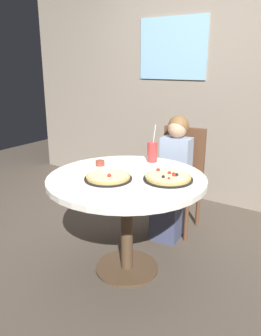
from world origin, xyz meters
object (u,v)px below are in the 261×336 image
pizza_veggie (108,177)px  soda_cup (152,152)px  dining_table (127,191)px  plate_small (123,167)px  diner_child (172,184)px  pizza_cheese (168,178)px  sauce_bowl (100,163)px  chair_wooden (180,173)px

pizza_veggie → soda_cup: (0.03, 0.55, 0.06)m
dining_table → plate_small: size_ratio=6.25×
diner_child → pizza_veggie: diner_child is taller
pizza_cheese → sauce_bowl: bearing=179.2°
pizza_veggie → soda_cup: size_ratio=1.07×
pizza_veggie → pizza_cheese: 0.41m
diner_child → soda_cup: bearing=-100.0°
pizza_cheese → plate_small: 0.44m
dining_table → sauce_bowl: 0.36m
chair_wooden → diner_child: (0.02, -0.18, -0.05)m
pizza_cheese → plate_small: bearing=170.8°
pizza_cheese → soda_cup: soda_cup is taller
diner_child → sauce_bowl: (-0.33, -0.60, 0.29)m
sauce_bowl → plate_small: bearing=19.7°
diner_child → pizza_cheese: bearing=-66.2°
chair_wooden → pizza_veggie: chair_wooden is taller
dining_table → soda_cup: size_ratio=3.67×
dining_table → diner_child: (0.01, 0.71, -0.16)m
chair_wooden → sauce_bowl: bearing=-111.8°
pizza_cheese → sauce_bowl: pizza_cheese is taller
chair_wooden → pizza_cheese: chair_wooden is taller
chair_wooden → soda_cup: (-0.03, -0.46, 0.30)m
dining_table → sauce_bowl: sauce_bowl is taller
sauce_bowl → diner_child: bearing=61.3°
pizza_cheese → sauce_bowl: size_ratio=4.87×
sauce_bowl → soda_cup: bearing=48.8°
diner_child → soda_cup: (-0.05, -0.28, 0.35)m
pizza_veggie → sauce_bowl: (-0.25, 0.23, 0.00)m
soda_cup → plate_small: size_ratio=1.71×
diner_child → plate_small: size_ratio=6.01×
diner_child → plate_small: bearing=-106.4°
pizza_veggie → pizza_cheese: bearing=32.2°
diner_child → sauce_bowl: 0.75m
diner_child → plate_small: diner_child is taller
pizza_cheese → diner_child: bearing=113.8°
plate_small → soda_cup: bearing=67.1°
dining_table → chair_wooden: (-0.01, 0.89, -0.11)m
chair_wooden → plate_small: size_ratio=5.28×
pizza_cheese → dining_table: bearing=-160.8°
diner_child → soda_cup: diner_child is taller
soda_cup → plate_small: soda_cup is taller
pizza_cheese → soda_cup: bearing=134.1°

